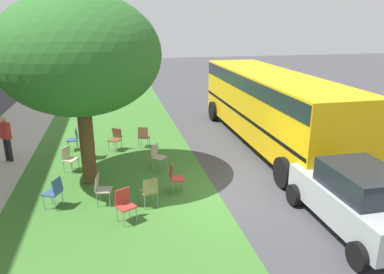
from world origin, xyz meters
The scene contains 17 objects.
ground centered at (0.00, 0.00, 0.00)m, with size 80.00×80.00×0.00m, color #424247.
grass_verge centered at (0.00, 3.20, 0.00)m, with size 48.00×6.00×0.01m, color #3D752D.
street_tree centered at (1.82, 3.94, 3.95)m, with size 4.72×4.72×5.71m.
chair_0 centered at (-0.82, 2.95, 0.52)m, with size 0.57×0.56×0.88m.
chair_1 centered at (0.22, 3.55, 0.52)m, with size 0.48×0.49×0.88m.
chair_2 centered at (0.28, 4.77, 0.52)m, with size 0.55×0.56×0.88m.
chair_3 centered at (4.99, 4.67, 0.52)m, with size 0.43×0.43×0.88m.
chair_4 centered at (2.83, 4.66, 0.52)m, with size 0.57×0.58×0.88m.
chair_5 centered at (4.70, 1.98, 0.52)m, with size 0.54×0.53×0.88m.
chair_6 centered at (-0.22, 2.26, 0.52)m, with size 0.50×0.49×0.88m.
chair_7 centered at (3.93, 4.04, 0.52)m, with size 0.53×0.53×0.88m.
chair_8 centered at (2.40, 1.73, 0.52)m, with size 0.58×0.59×0.88m.
chair_9 centered at (0.53, 1.44, 0.52)m, with size 0.45×0.45×0.88m.
chair_10 centered at (4.65, 3.08, 0.52)m, with size 0.58×0.58×0.88m.
parked_car centered at (-2.37, -2.50, 0.84)m, with size 3.70×1.92×1.65m.
school_bus centered at (4.19, -3.12, 1.76)m, with size 10.40×2.80×2.88m.
pedestrian_0 centered at (4.30, 6.90, 0.93)m, with size 0.37×0.41×1.69m.
Camera 1 is at (-9.25, 3.04, 4.93)m, focal length 34.27 mm.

